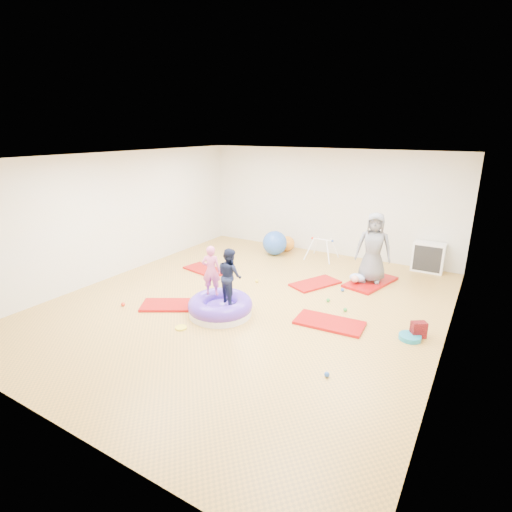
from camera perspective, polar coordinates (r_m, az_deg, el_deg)
The scene contains 19 objects.
room at distance 7.42m, azimuth -1.19°, elevation 3.07°, with size 7.01×8.01×2.81m.
gym_mat_front_left at distance 7.94m, azimuth -11.96°, elevation -6.86°, with size 1.14×0.57×0.05m, color #AD0F00.
gym_mat_mid_left at distance 9.72m, azimuth -7.21°, elevation -1.98°, with size 1.09×0.54×0.05m, color #AD0F00.
gym_mat_center_back at distance 8.90m, azimuth 8.46°, elevation -3.91°, with size 1.10×0.55×0.05m, color #AD0F00.
gym_mat_right at distance 7.22m, azimuth 10.44°, elevation -9.37°, with size 1.18×0.59×0.05m, color #AD0F00.
gym_mat_rear_right at distance 9.24m, azimuth 16.03°, elevation -3.60°, with size 1.33×0.66×0.06m, color #AD0F00.
inflatable_cushion at distance 7.43m, azimuth -5.11°, elevation -7.26°, with size 1.19×1.19×0.38m.
child_pink at distance 7.41m, azimuth -6.43°, elevation -1.72°, with size 0.35×0.23×0.96m, color #DA5D93.
child_navy at distance 7.05m, azimuth -3.77°, elevation -2.46°, with size 0.49×0.38×1.01m, color #121834.
adult_caregiver at distance 8.99m, azimuth 16.44°, elevation 1.15°, with size 0.75×0.49×1.54m, color #5B5D65.
infant at distance 9.02m, azimuth 14.19°, elevation -3.07°, with size 0.34×0.34×0.20m.
ball_pit_balls at distance 7.79m, azimuth 1.67°, elevation -6.85°, with size 4.31×3.12×0.08m.
exercise_ball_blue at distance 10.81m, azimuth 2.70°, elevation 1.87°, with size 0.66×0.66×0.66m, color blue.
exercise_ball_orange at distance 11.19m, azimuth 4.46°, elevation 1.78°, with size 0.43×0.43×0.43m, color orange.
infant_play_gym at distance 10.49m, azimuth 9.40°, elevation 1.43°, with size 0.74×0.70×0.56m.
cube_shelf at distance 10.36m, azimuth 23.38°, elevation -0.16°, with size 0.71×0.35×0.71m.
balance_disc at distance 7.09m, azimuth 21.13°, elevation -10.76°, with size 0.35×0.35×0.08m, color teal.
backpack at distance 7.15m, azimuth 22.20°, elevation -9.73°, with size 0.24×0.15×0.28m, color #A01017.
yellow_toy at distance 7.08m, azimuth -10.66°, elevation -10.04°, with size 0.20×0.20×0.03m, color yellow.
Camera 1 is at (3.82, -6.08, 3.28)m, focal length 28.00 mm.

